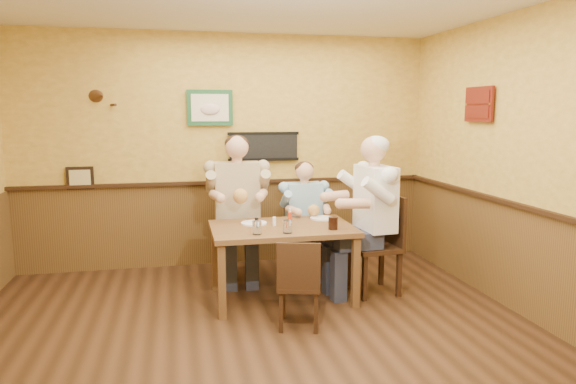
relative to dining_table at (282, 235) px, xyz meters
name	(u,v)px	position (x,y,z in m)	size (l,w,h in m)	color
room	(274,136)	(-0.26, -0.94, 1.03)	(5.02, 5.03, 2.81)	black
dining_table	(282,235)	(0.00, 0.00, 0.00)	(1.40, 0.90, 0.75)	brown
chair_back_left	(238,233)	(-0.35, 0.79, -0.15)	(0.47, 0.47, 1.02)	#321E10
chair_back_right	(304,239)	(0.41, 0.75, -0.24)	(0.38, 0.38, 0.83)	#321E10
chair_right_end	(374,245)	(0.97, -0.03, -0.14)	(0.47, 0.47, 1.03)	#321E10
chair_near_side	(299,283)	(0.01, -0.69, -0.26)	(0.37, 0.37, 0.80)	#321E10
diner_tan_shirt	(238,214)	(-0.35, 0.79, 0.07)	(0.67, 0.67, 1.45)	#C9B28A
diner_blue_polo	(304,224)	(0.41, 0.75, -0.07)	(0.54, 0.54, 1.18)	#91BBDA
diner_white_elder	(375,224)	(0.97, -0.03, 0.08)	(0.68, 0.68, 1.47)	white
water_glass_left	(257,228)	(-0.30, -0.29, 0.16)	(0.09, 0.09, 0.13)	white
water_glass_mid	(288,227)	(-0.01, -0.30, 0.15)	(0.08, 0.08, 0.12)	silver
cola_tumbler	(333,223)	(0.45, -0.24, 0.15)	(0.09, 0.09, 0.12)	black
hot_sauce_bottle	(290,219)	(0.07, -0.06, 0.18)	(0.04, 0.04, 0.17)	red
salt_shaker	(274,221)	(-0.07, 0.04, 0.14)	(0.04, 0.04, 0.09)	white
pepper_shaker	(257,222)	(-0.25, 0.02, 0.14)	(0.04, 0.04, 0.09)	black
plate_far_left	(254,223)	(-0.26, 0.16, 0.10)	(0.26, 0.26, 0.02)	white
plate_far_right	(322,218)	(0.49, 0.25, 0.10)	(0.25, 0.25, 0.02)	white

